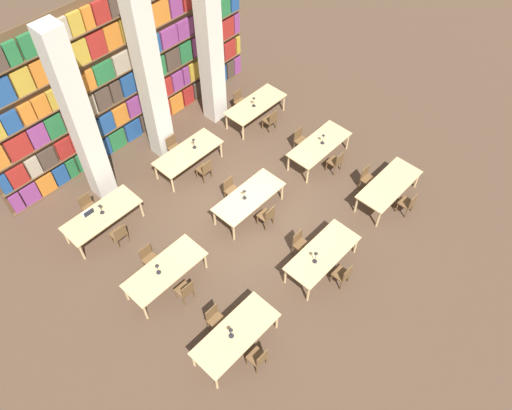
# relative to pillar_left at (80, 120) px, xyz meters

# --- Properties ---
(ground_plane) EXTENTS (40.00, 40.00, 0.00)m
(ground_plane) POSITION_rel_pillar_left_xyz_m (2.55, -4.19, -3.00)
(ground_plane) COLOR #4C3828
(bookshelf_bank) EXTENTS (10.35, 0.35, 5.50)m
(bookshelf_bank) POSITION_rel_pillar_left_xyz_m (2.55, 1.27, -0.34)
(bookshelf_bank) COLOR brown
(bookshelf_bank) RESTS_ON ground_plane
(pillar_left) EXTENTS (0.63, 0.63, 6.00)m
(pillar_left) POSITION_rel_pillar_left_xyz_m (0.00, 0.00, 0.00)
(pillar_left) COLOR beige
(pillar_left) RESTS_ON ground_plane
(pillar_center) EXTENTS (0.63, 0.63, 6.00)m
(pillar_center) POSITION_rel_pillar_left_xyz_m (2.55, 0.00, 0.00)
(pillar_center) COLOR beige
(pillar_center) RESTS_ON ground_plane
(pillar_right) EXTENTS (0.63, 0.63, 6.00)m
(pillar_right) POSITION_rel_pillar_left_xyz_m (5.09, 0.00, 0.00)
(pillar_right) COLOR beige
(pillar_right) RESTS_ON ground_plane
(reading_table_0) EXTENTS (2.36, 0.99, 0.74)m
(reading_table_0) POSITION_rel_pillar_left_xyz_m (-0.88, -6.99, -2.33)
(reading_table_0) COLOR tan
(reading_table_0) RESTS_ON ground_plane
(chair_0) EXTENTS (0.42, 0.40, 0.87)m
(chair_0) POSITION_rel_pillar_left_xyz_m (-0.87, -7.77, -2.53)
(chair_0) COLOR brown
(chair_0) RESTS_ON ground_plane
(chair_1) EXTENTS (0.42, 0.40, 0.87)m
(chair_1) POSITION_rel_pillar_left_xyz_m (-0.87, -6.21, -2.53)
(chair_1) COLOR brown
(chair_1) RESTS_ON ground_plane
(desk_lamp_0) EXTENTS (0.14, 0.14, 0.40)m
(desk_lamp_0) POSITION_rel_pillar_left_xyz_m (-1.00, -6.95, -2.00)
(desk_lamp_0) COLOR #232328
(desk_lamp_0) RESTS_ON reading_table_0
(reading_table_1) EXTENTS (2.36, 0.99, 0.74)m
(reading_table_1) POSITION_rel_pillar_left_xyz_m (2.53, -7.07, -2.33)
(reading_table_1) COLOR tan
(reading_table_1) RESTS_ON ground_plane
(chair_2) EXTENTS (0.42, 0.40, 0.87)m
(chair_2) POSITION_rel_pillar_left_xyz_m (2.50, -7.85, -2.53)
(chair_2) COLOR brown
(chair_2) RESTS_ON ground_plane
(chair_3) EXTENTS (0.42, 0.40, 0.87)m
(chair_3) POSITION_rel_pillar_left_xyz_m (2.50, -6.29, -2.53)
(chair_3) COLOR brown
(chair_3) RESTS_ON ground_plane
(desk_lamp_1) EXTENTS (0.14, 0.14, 0.46)m
(desk_lamp_1) POSITION_rel_pillar_left_xyz_m (2.14, -7.09, -1.95)
(desk_lamp_1) COLOR #232328
(desk_lamp_1) RESTS_ON reading_table_1
(reading_table_2) EXTENTS (2.36, 0.99, 0.74)m
(reading_table_2) POSITION_rel_pillar_left_xyz_m (6.00, -7.00, -2.33)
(reading_table_2) COLOR tan
(reading_table_2) RESTS_ON ground_plane
(chair_4) EXTENTS (0.42, 0.40, 0.87)m
(chair_4) POSITION_rel_pillar_left_xyz_m (5.96, -7.78, -2.53)
(chair_4) COLOR brown
(chair_4) RESTS_ON ground_plane
(chair_5) EXTENTS (0.42, 0.40, 0.87)m
(chair_5) POSITION_rel_pillar_left_xyz_m (5.96, -6.22, -2.53)
(chair_5) COLOR brown
(chair_5) RESTS_ON ground_plane
(reading_table_3) EXTENTS (2.36, 0.99, 0.74)m
(reading_table_3) POSITION_rel_pillar_left_xyz_m (-0.87, -4.24, -2.33)
(reading_table_3) COLOR tan
(reading_table_3) RESTS_ON ground_plane
(chair_6) EXTENTS (0.42, 0.40, 0.87)m
(chair_6) POSITION_rel_pillar_left_xyz_m (-0.84, -5.02, -2.53)
(chair_6) COLOR brown
(chair_6) RESTS_ON ground_plane
(chair_7) EXTENTS (0.42, 0.40, 0.87)m
(chair_7) POSITION_rel_pillar_left_xyz_m (-0.84, -3.46, -2.53)
(chair_7) COLOR brown
(chair_7) RESTS_ON ground_plane
(desk_lamp_2) EXTENTS (0.14, 0.14, 0.39)m
(desk_lamp_2) POSITION_rel_pillar_left_xyz_m (-1.05, -4.20, -2.00)
(desk_lamp_2) COLOR #232328
(desk_lamp_2) RESTS_ON reading_table_3
(reading_table_4) EXTENTS (2.36, 0.99, 0.74)m
(reading_table_4) POSITION_rel_pillar_left_xyz_m (2.60, -4.12, -2.33)
(reading_table_4) COLOR tan
(reading_table_4) RESTS_ON ground_plane
(chair_8) EXTENTS (0.42, 0.40, 0.87)m
(chair_8) POSITION_rel_pillar_left_xyz_m (2.59, -4.90, -2.53)
(chair_8) COLOR brown
(chair_8) RESTS_ON ground_plane
(chair_9) EXTENTS (0.42, 0.40, 0.87)m
(chair_9) POSITION_rel_pillar_left_xyz_m (2.59, -3.34, -2.53)
(chair_9) COLOR brown
(chair_9) RESTS_ON ground_plane
(desk_lamp_3) EXTENTS (0.14, 0.14, 0.39)m
(desk_lamp_3) POSITION_rel_pillar_left_xyz_m (2.46, -4.07, -2.00)
(desk_lamp_3) COLOR #232328
(desk_lamp_3) RESTS_ON reading_table_4
(reading_table_5) EXTENTS (2.36, 0.99, 0.74)m
(reading_table_5) POSITION_rel_pillar_left_xyz_m (5.91, -4.26, -2.33)
(reading_table_5) COLOR tan
(reading_table_5) RESTS_ON ground_plane
(chair_10) EXTENTS (0.42, 0.40, 0.87)m
(chair_10) POSITION_rel_pillar_left_xyz_m (5.86, -5.04, -2.53)
(chair_10) COLOR brown
(chair_10) RESTS_ON ground_plane
(chair_11) EXTENTS (0.42, 0.40, 0.87)m
(chair_11) POSITION_rel_pillar_left_xyz_m (5.86, -3.48, -2.53)
(chair_11) COLOR brown
(chair_11) RESTS_ON ground_plane
(desk_lamp_4) EXTENTS (0.14, 0.14, 0.42)m
(desk_lamp_4) POSITION_rel_pillar_left_xyz_m (6.00, -4.31, -1.98)
(desk_lamp_4) COLOR #232328
(desk_lamp_4) RESTS_ON reading_table_5
(reading_table_6) EXTENTS (2.36, 0.99, 0.74)m
(reading_table_6) POSITION_rel_pillar_left_xyz_m (-0.92, -1.39, -2.33)
(reading_table_6) COLOR tan
(reading_table_6) RESTS_ON ground_plane
(chair_12) EXTENTS (0.42, 0.40, 0.87)m
(chair_12) POSITION_rel_pillar_left_xyz_m (-0.92, -2.17, -2.53)
(chair_12) COLOR brown
(chair_12) RESTS_ON ground_plane
(chair_13) EXTENTS (0.42, 0.40, 0.87)m
(chair_13) POSITION_rel_pillar_left_xyz_m (-0.92, -0.61, -2.53)
(chair_13) COLOR brown
(chair_13) RESTS_ON ground_plane
(desk_lamp_5) EXTENTS (0.14, 0.14, 0.39)m
(desk_lamp_5) POSITION_rel_pillar_left_xyz_m (-0.87, -1.36, -2.00)
(desk_lamp_5) COLOR #232328
(desk_lamp_5) RESTS_ON reading_table_6
(laptop) EXTENTS (0.32, 0.22, 0.21)m
(laptop) POSITION_rel_pillar_left_xyz_m (-1.18, -1.09, -2.22)
(laptop) COLOR silver
(laptop) RESTS_ON reading_table_6
(reading_table_7) EXTENTS (2.36, 0.99, 0.74)m
(reading_table_7) POSITION_rel_pillar_left_xyz_m (2.61, -1.32, -2.33)
(reading_table_7) COLOR tan
(reading_table_7) RESTS_ON ground_plane
(chair_14) EXTENTS (0.42, 0.40, 0.87)m
(chair_14) POSITION_rel_pillar_left_xyz_m (2.62, -2.10, -2.53)
(chair_14) COLOR brown
(chair_14) RESTS_ON ground_plane
(chair_15) EXTENTS (0.42, 0.40, 0.87)m
(chair_15) POSITION_rel_pillar_left_xyz_m (2.62, -0.54, -2.53)
(chair_15) COLOR brown
(chair_15) RESTS_ON ground_plane
(desk_lamp_6) EXTENTS (0.14, 0.14, 0.42)m
(desk_lamp_6) POSITION_rel_pillar_left_xyz_m (2.90, -1.32, -1.98)
(desk_lamp_6) COLOR #232328
(desk_lamp_6) RESTS_ON reading_table_7
(reading_table_8) EXTENTS (2.36, 0.99, 0.74)m
(reading_table_8) POSITION_rel_pillar_left_xyz_m (5.95, -1.27, -2.33)
(reading_table_8) COLOR tan
(reading_table_8) RESTS_ON ground_plane
(chair_16) EXTENTS (0.42, 0.40, 0.87)m
(chair_16) POSITION_rel_pillar_left_xyz_m (5.92, -2.04, -2.53)
(chair_16) COLOR brown
(chair_16) RESTS_ON ground_plane
(chair_17) EXTENTS (0.42, 0.40, 0.87)m
(chair_17) POSITION_rel_pillar_left_xyz_m (5.92, -0.49, -2.53)
(chair_17) COLOR brown
(chair_17) RESTS_ON ground_plane
(desk_lamp_7) EXTENTS (0.14, 0.14, 0.42)m
(desk_lamp_7) POSITION_rel_pillar_left_xyz_m (5.82, -1.30, -1.98)
(desk_lamp_7) COLOR #232328
(desk_lamp_7) RESTS_ON reading_table_8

